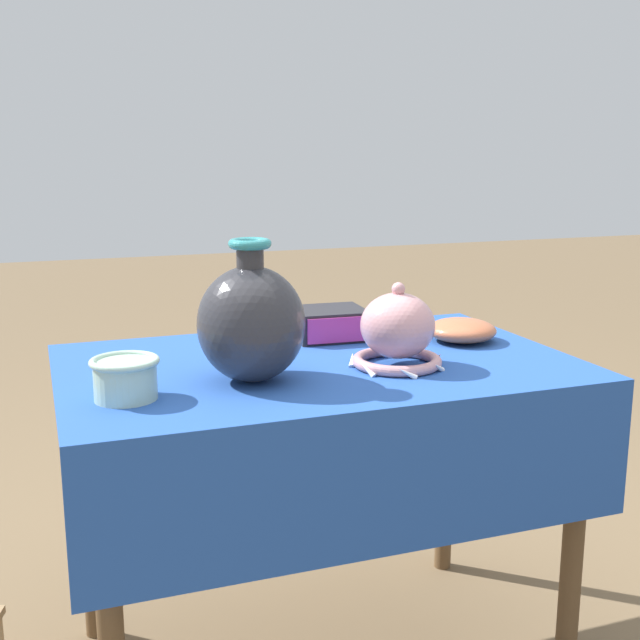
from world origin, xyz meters
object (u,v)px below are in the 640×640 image
object	(u,v)px
vase_dome_bell	(397,333)
bowl_shallow_terracotta	(462,330)
cup_wide_celadon	(125,377)
mosaic_tile_box	(329,324)
vase_tall_bulbous	(251,322)

from	to	relation	value
vase_dome_bell	bowl_shallow_terracotta	xyz separation A→B (m)	(0.23, 0.14, -0.04)
bowl_shallow_terracotta	vase_dome_bell	bearing A→B (deg)	-147.70
vase_dome_bell	cup_wide_celadon	xyz separation A→B (m)	(-0.53, -0.04, -0.03)
vase_dome_bell	mosaic_tile_box	distance (m)	0.28
vase_dome_bell	mosaic_tile_box	size ratio (longest dim) A/B	1.16
vase_tall_bulbous	bowl_shallow_terracotta	world-z (taller)	vase_tall_bulbous
mosaic_tile_box	bowl_shallow_terracotta	xyz separation A→B (m)	(0.27, -0.13, -0.01)
vase_tall_bulbous	cup_wide_celadon	size ratio (longest dim) A/B	2.21
mosaic_tile_box	cup_wide_celadon	bearing A→B (deg)	-144.36
vase_dome_bell	bowl_shallow_terracotta	world-z (taller)	vase_dome_bell
mosaic_tile_box	cup_wide_celadon	size ratio (longest dim) A/B	1.40
mosaic_tile_box	bowl_shallow_terracotta	distance (m)	0.30
vase_dome_bell	mosaic_tile_box	xyz separation A→B (m)	(-0.04, 0.27, -0.03)
vase_tall_bulbous	mosaic_tile_box	distance (m)	0.38
vase_tall_bulbous	mosaic_tile_box	xyz separation A→B (m)	(0.26, 0.27, -0.08)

